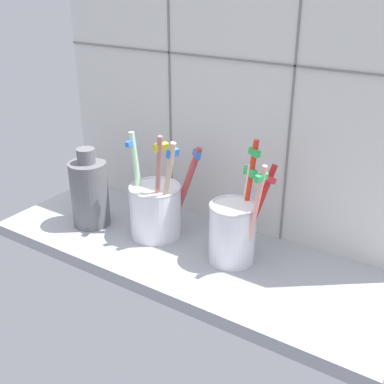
% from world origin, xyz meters
% --- Properties ---
extents(counter_slab, '(0.64, 0.22, 0.02)m').
position_xyz_m(counter_slab, '(0.00, 0.00, 0.01)').
color(counter_slab, '#9EA3A8').
rests_on(counter_slab, ground).
extents(tile_wall_back, '(0.64, 0.02, 0.45)m').
position_xyz_m(tile_wall_back, '(0.00, 0.12, 0.23)').
color(tile_wall_back, silver).
rests_on(tile_wall_back, ground).
extents(toothbrush_cup_left, '(0.10, 0.11, 0.18)m').
position_xyz_m(toothbrush_cup_left, '(-0.07, 0.01, 0.07)').
color(toothbrush_cup_left, white).
rests_on(toothbrush_cup_left, counter_slab).
extents(toothbrush_cup_right, '(0.09, 0.09, 0.18)m').
position_xyz_m(toothbrush_cup_right, '(0.07, 0.02, 0.07)').
color(toothbrush_cup_right, white).
rests_on(toothbrush_cup_right, counter_slab).
extents(ceramic_vase, '(0.06, 0.06, 0.13)m').
position_xyz_m(ceramic_vase, '(-0.18, -0.02, 0.08)').
color(ceramic_vase, slate).
rests_on(ceramic_vase, counter_slab).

